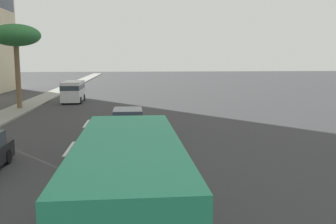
{
  "coord_description": "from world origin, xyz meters",
  "views": [
    {
      "loc": [
        -2.98,
        -3.26,
        4.63
      ],
      "look_at": [
        18.91,
        -5.44,
        1.44
      ],
      "focal_mm": 39.48,
      "sensor_mm": 36.0,
      "label": 1
    }
  ],
  "objects": [
    {
      "name": "car_second",
      "position": [
        14.13,
        -2.93,
        0.74
      ],
      "size": [
        4.59,
        1.86,
        1.55
      ],
      "color": "black",
      "rests_on": "ground_plane"
    },
    {
      "name": "palm_tree",
      "position": [
        31.75,
        6.96,
        6.59
      ],
      "size": [
        4.38,
        4.38,
        7.54
      ],
      "color": "brown",
      "rests_on": "sidewalk_right"
    },
    {
      "name": "van_third",
      "position": [
        37.02,
        2.92,
        1.29
      ],
      "size": [
        4.79,
        2.05,
        2.24
      ],
      "rotation": [
        0.0,
        0.0,
        3.14
      ],
      "color": "silver",
      "rests_on": "ground_plane"
    },
    {
      "name": "sidewalk_right",
      "position": [
        31.5,
        6.93,
        0.07
      ],
      "size": [
        162.0,
        2.53,
        0.15
      ],
      "primitive_type": "cube",
      "color": "gray",
      "rests_on": "ground_plane"
    },
    {
      "name": "lane_stripe_far",
      "position": [
        23.66,
        0.0,
        0.01
      ],
      "size": [
        3.2,
        0.16,
        0.01
      ],
      "primitive_type": "cube",
      "color": "silver",
      "rests_on": "ground_plane"
    },
    {
      "name": "ground_plane",
      "position": [
        31.5,
        0.0,
        0.0
      ],
      "size": [
        198.0,
        198.0,
        0.0
      ],
      "primitive_type": "plane",
      "color": "#38383A"
    },
    {
      "name": "lane_stripe_mid",
      "position": [
        16.13,
        0.0,
        0.01
      ],
      "size": [
        3.2,
        0.16,
        0.01
      ],
      "primitive_type": "cube",
      "color": "silver",
      "rests_on": "ground_plane"
    },
    {
      "name": "car_fifth",
      "position": [
        19.61,
        -3.03,
        0.75
      ],
      "size": [
        4.39,
        1.96,
        1.59
      ],
      "color": "#1E478C",
      "rests_on": "ground_plane"
    },
    {
      "name": "minibus_lead",
      "position": [
        4.74,
        -3.18,
        1.61
      ],
      "size": [
        6.73,
        2.33,
        2.93
      ],
      "color": "silver",
      "rests_on": "ground_plane"
    }
  ]
}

